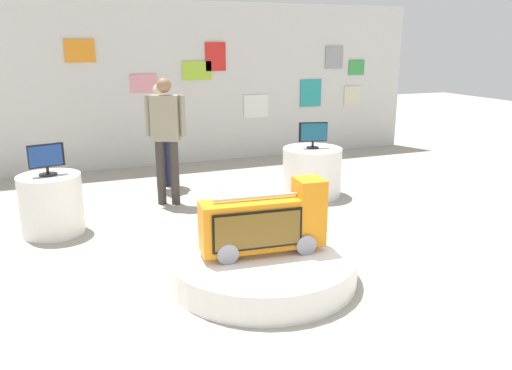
{
  "coord_description": "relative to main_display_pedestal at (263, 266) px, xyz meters",
  "views": [
    {
      "loc": [
        -1.83,
        -3.97,
        2.24
      ],
      "look_at": [
        0.01,
        0.67,
        0.85
      ],
      "focal_mm": 36.04,
      "sensor_mm": 36.0,
      "label": 1
    }
  ],
  "objects": [
    {
      "name": "shopper_browsing_rear",
      "position": [
        -0.32,
        2.74,
        0.91
      ],
      "size": [
        0.51,
        0.34,
        1.78
      ],
      "color": "#38332D",
      "rests_on": "ground"
    },
    {
      "name": "ground_plane",
      "position": [
        0.08,
        -0.27,
        -0.14
      ],
      "size": [
        30.0,
        30.0,
        0.0
      ],
      "primitive_type": "plane",
      "color": "#A8A091"
    },
    {
      "name": "novelty_firetruck_tv",
      "position": [
        0.02,
        -0.01,
        0.43
      ],
      "size": [
        1.22,
        0.44,
        0.71
      ],
      "color": "gray",
      "rests_on": "main_display_pedestal"
    },
    {
      "name": "display_pedestal_left_rear",
      "position": [
        1.78,
        2.39,
        0.22
      ],
      "size": [
        0.88,
        0.88,
        0.72
      ],
      "primitive_type": "cylinder",
      "color": "white",
      "rests_on": "ground"
    },
    {
      "name": "display_pedestal_center_rear",
      "position": [
        -1.87,
        2.12,
        0.22
      ],
      "size": [
        0.73,
        0.73,
        0.72
      ],
      "primitive_type": "cylinder",
      "color": "white",
      "rests_on": "ground"
    },
    {
      "name": "tv_on_left_rear",
      "position": [
        1.78,
        2.38,
        0.8
      ],
      "size": [
        0.42,
        0.19,
        0.39
      ],
      "color": "black",
      "rests_on": "display_pedestal_left_rear"
    },
    {
      "name": "tv_on_center_rear",
      "position": [
        -1.88,
        2.11,
        0.79
      ],
      "size": [
        0.4,
        0.21,
        0.37
      ],
      "color": "black",
      "rests_on": "display_pedestal_center_rear"
    },
    {
      "name": "shopper_browsing_near_truck",
      "position": [
        -0.21,
        3.63,
        0.82
      ],
      "size": [
        0.4,
        0.44,
        1.64
      ],
      "color": "#1E233F",
      "rests_on": "ground"
    },
    {
      "name": "back_wall_display",
      "position": [
        0.1,
        5.23,
        1.34
      ],
      "size": [
        10.51,
        0.13,
        2.96
      ],
      "color": "silver",
      "rests_on": "ground"
    },
    {
      "name": "main_display_pedestal",
      "position": [
        0.0,
        0.0,
        0.0
      ],
      "size": [
        1.81,
        1.81,
        0.28
      ],
      "primitive_type": "cylinder",
      "color": "white",
      "rests_on": "ground"
    }
  ]
}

